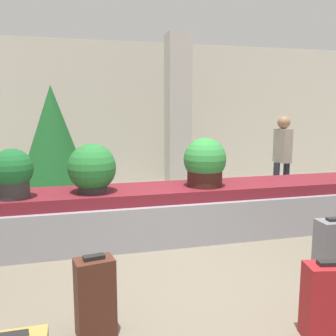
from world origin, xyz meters
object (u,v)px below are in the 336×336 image
Objects in this scene: suitcase_0 at (328,301)px; decorated_tree at (53,143)px; suitcase_5 at (95,297)px; pillar at (178,114)px; suitcase_2 at (335,247)px; potted_plant_2 at (205,163)px; traveler_0 at (282,153)px; potted_plant_1 at (12,173)px; potted_plant_0 at (92,169)px.

decorated_tree is (-2.07, 4.33, 0.84)m from suitcase_0.
decorated_tree reaches higher than suitcase_5.
pillar reaches higher than suitcase_2.
suitcase_0 is 0.29× the size of decorated_tree.
suitcase_5 is 2.59m from potted_plant_2.
traveler_0 is (1.04, 2.74, 0.64)m from suitcase_2.
pillar reaches higher than suitcase_5.
potted_plant_1 is at bearing -77.05° from traveler_0.
decorated_tree reaches higher than potted_plant_1.
suitcase_5 is 2.06m from potted_plant_0.
potted_plant_0 is at bearing 134.28° from suitcase_0.
suitcase_2 is 1.86m from potted_plant_2.
potted_plant_1 reaches higher than suitcase_5.
suitcase_5 is at bearing 175.62° from suitcase_0.
decorated_tree is at bearing 79.32° from potted_plant_1.
pillar is 5.45m from suitcase_0.
suitcase_0 is 1.73m from suitcase_5.
suitcase_0 is at bearing -88.01° from potted_plant_2.
suitcase_0 is 3.45m from potted_plant_1.
traveler_0 reaches higher than potted_plant_1.
suitcase_5 is 3.96m from decorated_tree.
traveler_0 is 3.98m from decorated_tree.
suitcase_2 is at bearing -25.32° from traveler_0.
suitcase_0 is 0.94× the size of potted_plant_2.
potted_plant_0 is 0.93× the size of potted_plant_2.
suitcase_2 is 2.87m from potted_plant_0.
pillar is 4.96× the size of potted_plant_2.
potted_plant_0 is 0.90m from potted_plant_1.
suitcase_2 is at bearing -32.09° from potted_plant_0.
pillar is 2.27m from traveler_0.
suitcase_0 is 2.95m from potted_plant_0.
suitcase_2 is (0.81, 0.95, -0.00)m from suitcase_0.
potted_plant_0 reaches higher than suitcase_5.
suitcase_2 is 1.04× the size of potted_plant_1.
decorated_tree reaches higher than traveler_0.
suitcase_2 is at bearing -49.59° from decorated_tree.
suitcase_2 is 0.94× the size of suitcase_5.
potted_plant_0 is (-2.36, 1.48, 0.68)m from suitcase_2.
potted_plant_1 is 2.36m from potted_plant_2.
potted_plant_1 is at bearing 148.05° from suitcase_0.
traveler_0 reaches higher than potted_plant_0.
pillar reaches higher than potted_plant_2.
suitcase_0 is 1.01× the size of potted_plant_0.
suitcase_5 is 1.05× the size of potted_plant_0.
suitcase_2 is 0.99× the size of potted_plant_0.
pillar is 2.04× the size of traveler_0.
pillar reaches higher than decorated_tree.
decorated_tree reaches higher than potted_plant_0.
suitcase_5 is at bearing -165.70° from suitcase_2.
potted_plant_0 is 1.98m from decorated_tree.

